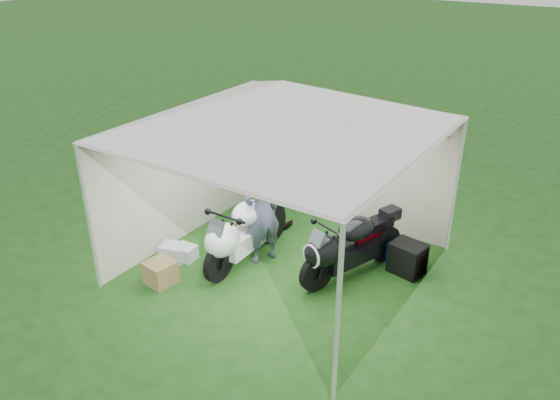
# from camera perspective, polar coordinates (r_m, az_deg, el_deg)

# --- Properties ---
(ground) EXTENTS (80.00, 80.00, 0.00)m
(ground) POSITION_cam_1_polar(r_m,az_deg,el_deg) (8.82, 0.33, -6.93)
(ground) COLOR #173F12
(ground) RESTS_ON ground
(canopy_tent) EXTENTS (5.66, 5.66, 3.00)m
(canopy_tent) POSITION_cam_1_polar(r_m,az_deg,el_deg) (7.75, 0.51, 9.37)
(canopy_tent) COLOR silver
(canopy_tent) RESTS_ON ground
(motorcycle_white) EXTENTS (0.49, 2.10, 1.04)m
(motorcycle_white) POSITION_cam_1_polar(r_m,az_deg,el_deg) (8.66, -3.92, -3.18)
(motorcycle_white) COLOR black
(motorcycle_white) RESTS_ON ground
(motorcycle_black) EXTENTS (0.94, 1.95, 1.00)m
(motorcycle_black) POSITION_cam_1_polar(r_m,az_deg,el_deg) (8.35, 7.06, -4.70)
(motorcycle_black) COLOR black
(motorcycle_black) RESTS_ON ground
(paddock_stand) EXTENTS (0.49, 0.39, 0.32)m
(paddock_stand) POSITION_cam_1_polar(r_m,az_deg,el_deg) (9.14, 11.16, -5.01)
(paddock_stand) COLOR blue
(paddock_stand) RESTS_ON ground
(person_dark_jacket) EXTENTS (0.99, 0.88, 1.70)m
(person_dark_jacket) POSITION_cam_1_polar(r_m,az_deg,el_deg) (9.68, -0.97, 1.97)
(person_dark_jacket) COLOR black
(person_dark_jacket) RESTS_ON ground
(person_blue_jacket) EXTENTS (0.63, 0.75, 1.74)m
(person_blue_jacket) POSITION_cam_1_polar(r_m,az_deg,el_deg) (8.57, -1.87, -1.26)
(person_blue_jacket) COLOR slate
(person_blue_jacket) RESTS_ON ground
(equipment_box) EXTENTS (0.57, 0.49, 0.50)m
(equipment_box) POSITION_cam_1_polar(r_m,az_deg,el_deg) (8.78, 13.17, -5.93)
(equipment_box) COLOR black
(equipment_box) RESTS_ON ground
(crate_0) EXTENTS (0.47, 0.42, 0.26)m
(crate_0) POSITION_cam_1_polar(r_m,az_deg,el_deg) (9.10, -11.05, -5.34)
(crate_0) COLOR #B3B7BC
(crate_0) RESTS_ON ground
(crate_1) EXTENTS (0.45, 0.45, 0.36)m
(crate_1) POSITION_cam_1_polar(r_m,az_deg,el_deg) (8.53, -12.37, -7.40)
(crate_1) COLOR olive
(crate_1) RESTS_ON ground
(crate_2) EXTENTS (0.35, 0.29, 0.24)m
(crate_2) POSITION_cam_1_polar(r_m,az_deg,el_deg) (9.07, -9.82, -5.44)
(crate_2) COLOR #BABFC3
(crate_2) RESTS_ON ground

